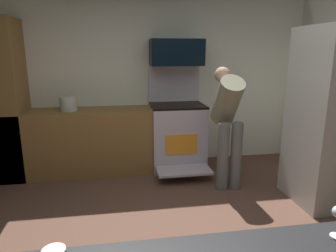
{
  "coord_description": "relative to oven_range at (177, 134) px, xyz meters",
  "views": [
    {
      "loc": [
        -0.35,
        -2.25,
        1.69
      ],
      "look_at": [
        0.06,
        0.3,
        1.05
      ],
      "focal_mm": 32.47,
      "sensor_mm": 36.0,
      "label": 1
    }
  ],
  "objects": [
    {
      "name": "lower_cabinet_run",
      "position": [
        -1.37,
        0.01,
        -0.06
      ],
      "size": [
        2.4,
        0.6,
        0.9
      ],
      "primitive_type": "cube",
      "color": "brown",
      "rests_on": "ground"
    },
    {
      "name": "oven_range",
      "position": [
        0.0,
        0.0,
        0.0
      ],
      "size": [
        0.76,
        1.0,
        1.49
      ],
      "color": "#BDB3C2",
      "rests_on": "ground"
    },
    {
      "name": "microwave",
      "position": [
        0.0,
        0.09,
        1.16
      ],
      "size": [
        0.74,
        0.38,
        0.37
      ],
      "primitive_type": "cube",
      "color": "black",
      "rests_on": "oven_range"
    },
    {
      "name": "cabinet_column",
      "position": [
        -2.37,
        0.01,
        0.54
      ],
      "size": [
        0.6,
        0.6,
        2.1
      ],
      "primitive_type": "cube",
      "color": "brown",
      "rests_on": "ground"
    },
    {
      "name": "wall_back",
      "position": [
        -0.47,
        0.37,
        0.79
      ],
      "size": [
        5.2,
        0.12,
        2.6
      ],
      "primitive_type": "cube",
      "color": "silver",
      "rests_on": "ground"
    },
    {
      "name": "stock_pot",
      "position": [
        -1.5,
        0.01,
        0.49
      ],
      "size": [
        0.23,
        0.23,
        0.19
      ],
      "primitive_type": "cylinder",
      "color": "beige",
      "rests_on": "lower_cabinet_run"
    },
    {
      "name": "person_cook",
      "position": [
        0.5,
        -0.7,
        0.38
      ],
      "size": [
        0.31,
        0.61,
        1.5
      ],
      "color": "slate",
      "rests_on": "ground"
    }
  ]
}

